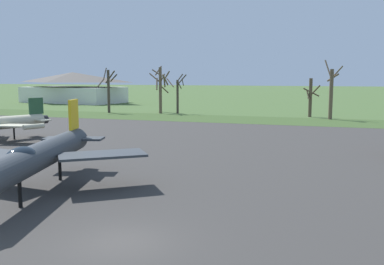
% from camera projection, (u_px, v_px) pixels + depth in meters
% --- Properties ---
extents(ground_plane, '(600.00, 600.00, 0.00)m').
position_uv_depth(ground_plane, '(121.00, 243.00, 17.82)').
color(ground_plane, '#425B2D').
extents(asphalt_apron, '(103.99, 56.99, 0.05)m').
position_uv_depth(asphalt_apron, '(223.00, 164.00, 33.92)').
color(asphalt_apron, '#383533').
rests_on(asphalt_apron, ground).
extents(grass_verge_strip, '(163.99, 12.00, 0.06)m').
position_uv_depth(grass_verge_strip, '(278.00, 121.00, 66.41)').
color(grass_verge_strip, '#374E24').
rests_on(grass_verge_strip, ground).
extents(jet_fighter_rear_left, '(11.93, 15.70, 5.19)m').
position_uv_depth(jet_fighter_rear_left, '(39.00, 156.00, 24.97)').
color(jet_fighter_rear_left, '#33383D').
rests_on(jet_fighter_rear_left, ground).
extents(bare_tree_far_left, '(3.45, 3.42, 8.42)m').
position_uv_depth(bare_tree_far_left, '(108.00, 89.00, 80.23)').
color(bare_tree_far_left, '#42382D').
rests_on(bare_tree_far_left, ground).
extents(bare_tree_left_of_center, '(3.42, 3.00, 8.85)m').
position_uv_depth(bare_tree_left_of_center, '(160.00, 88.00, 82.65)').
color(bare_tree_left_of_center, brown).
rests_on(bare_tree_left_of_center, ground).
extents(bare_tree_center, '(2.95, 3.17, 8.48)m').
position_uv_depth(bare_tree_center, '(161.00, 88.00, 79.53)').
color(bare_tree_center, brown).
rests_on(bare_tree_center, ground).
extents(bare_tree_right_of_center, '(3.81, 3.82, 7.32)m').
position_uv_depth(bare_tree_right_of_center, '(178.00, 93.00, 79.39)').
color(bare_tree_right_of_center, '#42382D').
rests_on(bare_tree_right_of_center, ground).
extents(bare_tree_far_right, '(2.75, 3.17, 6.52)m').
position_uv_depth(bare_tree_far_right, '(311.00, 97.00, 72.59)').
color(bare_tree_far_right, brown).
rests_on(bare_tree_far_right, ground).
extents(bare_tree_backdrop_extra, '(2.89, 2.89, 9.41)m').
position_uv_depth(bare_tree_backdrop_extra, '(331.00, 92.00, 68.03)').
color(bare_tree_backdrop_extra, brown).
rests_on(bare_tree_backdrop_extra, ground).
extents(visitor_building, '(28.94, 17.67, 7.89)m').
position_uv_depth(visitor_building, '(73.00, 88.00, 113.16)').
color(visitor_building, silver).
rests_on(visitor_building, ground).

